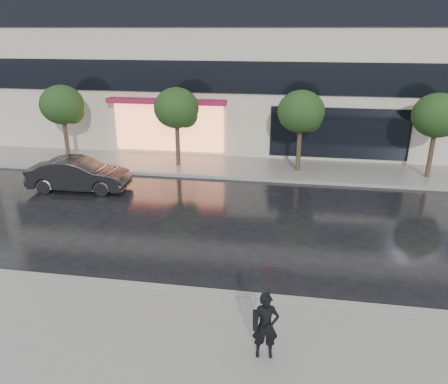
# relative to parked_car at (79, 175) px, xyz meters

# --- Properties ---
(ground) EXTENTS (120.00, 120.00, 0.00)m
(ground) POSITION_rel_parked_car_xyz_m (6.36, -6.00, -0.71)
(ground) COLOR black
(ground) RESTS_ON ground
(sidewalk_near) EXTENTS (60.00, 4.50, 0.12)m
(sidewalk_near) POSITION_rel_parked_car_xyz_m (6.36, -9.25, -0.65)
(sidewalk_near) COLOR slate
(sidewalk_near) RESTS_ON ground
(sidewalk_far) EXTENTS (60.00, 3.50, 0.12)m
(sidewalk_far) POSITION_rel_parked_car_xyz_m (6.36, 4.25, -0.65)
(sidewalk_far) COLOR slate
(sidewalk_far) RESTS_ON ground
(curb_near) EXTENTS (60.00, 0.25, 0.14)m
(curb_near) POSITION_rel_parked_car_xyz_m (6.36, -7.00, -0.64)
(curb_near) COLOR gray
(curb_near) RESTS_ON ground
(curb_far) EXTENTS (60.00, 0.25, 0.14)m
(curb_far) POSITION_rel_parked_car_xyz_m (6.36, 2.50, -0.64)
(curb_far) COLOR gray
(curb_far) RESTS_ON ground
(tree_far_west) EXTENTS (2.20, 2.20, 3.99)m
(tree_far_west) POSITION_rel_parked_car_xyz_m (-2.58, 4.03, 2.21)
(tree_far_west) COLOR #33261C
(tree_far_west) RESTS_ON ground
(tree_mid_west) EXTENTS (2.20, 2.20, 3.99)m
(tree_mid_west) POSITION_rel_parked_car_xyz_m (3.42, 4.03, 2.21)
(tree_mid_west) COLOR #33261C
(tree_mid_west) RESTS_ON ground
(tree_mid_east) EXTENTS (2.20, 2.20, 3.99)m
(tree_mid_east) POSITION_rel_parked_car_xyz_m (9.42, 4.03, 2.21)
(tree_mid_east) COLOR #33261C
(tree_mid_east) RESTS_ON ground
(tree_far_east) EXTENTS (2.20, 2.20, 3.99)m
(tree_far_east) POSITION_rel_parked_car_xyz_m (15.42, 4.03, 2.21)
(tree_far_east) COLOR #33261C
(tree_far_east) RESTS_ON ground
(parked_car) EXTENTS (4.37, 1.74, 1.41)m
(parked_car) POSITION_rel_parked_car_xyz_m (0.00, 0.00, 0.00)
(parked_car) COLOR black
(parked_car) RESTS_ON ground
(pedestrian_with_umbrella) EXTENTS (1.01, 1.02, 2.17)m
(pedestrian_with_umbrella) POSITION_rel_parked_car_xyz_m (8.78, -9.16, 0.86)
(pedestrian_with_umbrella) COLOR black
(pedestrian_with_umbrella) RESTS_ON sidewalk_near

